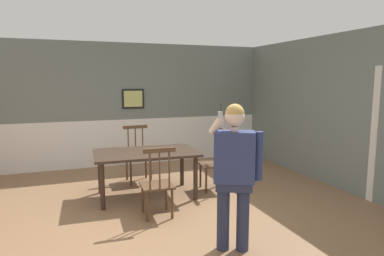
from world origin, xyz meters
name	(u,v)px	position (x,y,z in m)	size (l,w,h in m)	color
ground_plane	(161,217)	(0.00, 0.00, 0.00)	(7.29, 7.29, 0.00)	#846042
room_back_partition	(122,107)	(0.00, 3.20, 1.29)	(6.62, 0.17, 2.69)	slate
room_right_partition	(352,113)	(3.31, 0.00, 1.34)	(0.13, 6.39, 2.69)	slate
dining_table	(146,157)	(0.01, 0.91, 0.66)	(1.67, 1.06, 0.74)	#38281E
chair_near_window	(138,156)	(0.05, 1.79, 0.49)	(0.47, 0.47, 1.04)	#513823
chair_by_doorway	(216,162)	(1.21, 0.85, 0.49)	(0.49, 0.49, 1.06)	#513823
chair_at_table_head	(157,184)	(-0.04, 0.03, 0.47)	(0.45, 0.45, 1.00)	#513823
person_figure	(234,168)	(0.52, -1.17, 0.94)	(0.55, 0.40, 1.64)	#282E49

